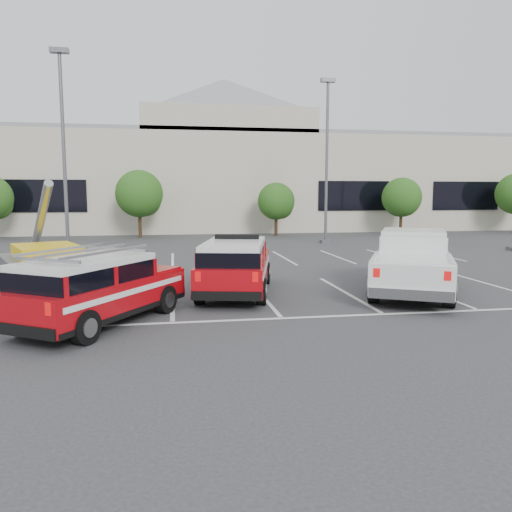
{
  "coord_description": "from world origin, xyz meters",
  "views": [
    {
      "loc": [
        -2.63,
        -14.77,
        3.07
      ],
      "look_at": [
        0.07,
        1.49,
        1.05
      ],
      "focal_mm": 35.0,
      "sensor_mm": 36.0,
      "label": 1
    }
  ],
  "objects_px": {
    "tree_right": "(402,199)",
    "white_pickup": "(412,268)",
    "light_pole_left": "(64,153)",
    "tree_mid_right": "(277,203)",
    "ladder_suv": "(97,294)",
    "convention_building": "(203,177)",
    "tree_mid_left": "(141,195)",
    "utility_rig": "(44,274)",
    "fire_chief_suv": "(236,270)",
    "light_pole_mid": "(327,161)"
  },
  "relations": [
    {
      "from": "tree_right",
      "to": "white_pickup",
      "type": "distance_m",
      "value": 24.47
    },
    {
      "from": "tree_right",
      "to": "light_pole_left",
      "type": "distance_m",
      "value": 25.3
    },
    {
      "from": "tree_mid_right",
      "to": "ladder_suv",
      "type": "bearing_deg",
      "value": -111.07
    },
    {
      "from": "convention_building",
      "to": "tree_right",
      "type": "distance_m",
      "value": 17.96
    },
    {
      "from": "tree_right",
      "to": "white_pickup",
      "type": "height_order",
      "value": "tree_right"
    },
    {
      "from": "tree_mid_left",
      "to": "utility_rig",
      "type": "distance_m",
      "value": 21.21
    },
    {
      "from": "tree_mid_left",
      "to": "light_pole_left",
      "type": "height_order",
      "value": "light_pole_left"
    },
    {
      "from": "utility_rig",
      "to": "white_pickup",
      "type": "bearing_deg",
      "value": -29.06
    },
    {
      "from": "tree_mid_left",
      "to": "tree_right",
      "type": "bearing_deg",
      "value": -0.0
    },
    {
      "from": "tree_mid_left",
      "to": "tree_mid_right",
      "type": "xyz_separation_m",
      "value": [
        10.0,
        -0.0,
        -0.54
      ]
    },
    {
      "from": "ladder_suv",
      "to": "tree_mid_right",
      "type": "bearing_deg",
      "value": 101.13
    },
    {
      "from": "tree_right",
      "to": "utility_rig",
      "type": "bearing_deg",
      "value": -135.82
    },
    {
      "from": "convention_building",
      "to": "ladder_suv",
      "type": "distance_m",
      "value": 35.09
    },
    {
      "from": "light_pole_left",
      "to": "convention_building",
      "type": "bearing_deg",
      "value": 67.61
    },
    {
      "from": "tree_right",
      "to": "tree_mid_left",
      "type": "bearing_deg",
      "value": 180.0
    },
    {
      "from": "fire_chief_suv",
      "to": "tree_mid_left",
      "type": "bearing_deg",
      "value": 113.65
    },
    {
      "from": "light_pole_mid",
      "to": "white_pickup",
      "type": "relative_size",
      "value": 1.55
    },
    {
      "from": "fire_chief_suv",
      "to": "light_pole_mid",
      "type": "bearing_deg",
      "value": 76.19
    },
    {
      "from": "convention_building",
      "to": "utility_rig",
      "type": "bearing_deg",
      "value": -102.3
    },
    {
      "from": "convention_building",
      "to": "light_pole_left",
      "type": "distance_m",
      "value": 21.49
    },
    {
      "from": "tree_mid_left",
      "to": "utility_rig",
      "type": "xyz_separation_m",
      "value": [
        -1.63,
        -21.02,
        -2.34
      ]
    },
    {
      "from": "convention_building",
      "to": "ladder_suv",
      "type": "height_order",
      "value": "convention_building"
    },
    {
      "from": "tree_mid_right",
      "to": "tree_right",
      "type": "height_order",
      "value": "tree_right"
    },
    {
      "from": "fire_chief_suv",
      "to": "white_pickup",
      "type": "xyz_separation_m",
      "value": [
        5.59,
        -0.57,
        0.03
      ]
    },
    {
      "from": "tree_mid_right",
      "to": "fire_chief_suv",
      "type": "xyz_separation_m",
      "value": [
        -5.83,
        -21.56,
        -1.75
      ]
    },
    {
      "from": "fire_chief_suv",
      "to": "white_pickup",
      "type": "relative_size",
      "value": 0.83
    },
    {
      "from": "tree_mid_right",
      "to": "utility_rig",
      "type": "bearing_deg",
      "value": -118.96
    },
    {
      "from": "convention_building",
      "to": "ladder_suv",
      "type": "xyz_separation_m",
      "value": [
        -4.62,
        -34.56,
        -3.98
      ]
    },
    {
      "from": "tree_mid_left",
      "to": "tree_right",
      "type": "height_order",
      "value": "tree_mid_left"
    },
    {
      "from": "tree_mid_right",
      "to": "tree_mid_left",
      "type": "bearing_deg",
      "value": 180.0
    },
    {
      "from": "tree_right",
      "to": "light_pole_mid",
      "type": "distance_m",
      "value": 10.38
    },
    {
      "from": "white_pickup",
      "to": "ladder_suv",
      "type": "height_order",
      "value": "white_pickup"
    },
    {
      "from": "light_pole_left",
      "to": "utility_rig",
      "type": "distance_m",
      "value": 11.94
    },
    {
      "from": "white_pickup",
      "to": "tree_mid_right",
      "type": "bearing_deg",
      "value": 116.55
    },
    {
      "from": "light_pole_mid",
      "to": "ladder_suv",
      "type": "distance_m",
      "value": 22.36
    },
    {
      "from": "tree_right",
      "to": "utility_rig",
      "type": "relative_size",
      "value": 0.9
    },
    {
      "from": "tree_mid_right",
      "to": "light_pole_mid",
      "type": "relative_size",
      "value": 0.39
    },
    {
      "from": "tree_mid_right",
      "to": "light_pole_mid",
      "type": "bearing_deg",
      "value": -72.48
    },
    {
      "from": "fire_chief_suv",
      "to": "convention_building",
      "type": "bearing_deg",
      "value": 101.03
    },
    {
      "from": "tree_mid_right",
      "to": "ladder_suv",
      "type": "xyz_separation_m",
      "value": [
        -9.53,
        -24.74,
        -1.76
      ]
    },
    {
      "from": "convention_building",
      "to": "tree_right",
      "type": "bearing_deg",
      "value": -33.37
    },
    {
      "from": "tree_mid_left",
      "to": "utility_rig",
      "type": "bearing_deg",
      "value": -94.44
    },
    {
      "from": "white_pickup",
      "to": "ladder_suv",
      "type": "xyz_separation_m",
      "value": [
        -9.29,
        -2.61,
        -0.04
      ]
    },
    {
      "from": "light_pole_mid",
      "to": "utility_rig",
      "type": "bearing_deg",
      "value": -132.13
    },
    {
      "from": "light_pole_left",
      "to": "tree_mid_left",
      "type": "bearing_deg",
      "value": 72.9
    },
    {
      "from": "light_pole_left",
      "to": "light_pole_mid",
      "type": "xyz_separation_m",
      "value": [
        15.0,
        4.0,
        0.0
      ]
    },
    {
      "from": "tree_mid_left",
      "to": "light_pole_left",
      "type": "bearing_deg",
      "value": -107.1
    },
    {
      "from": "convention_building",
      "to": "white_pickup",
      "type": "xyz_separation_m",
      "value": [
        4.67,
        -31.95,
        -3.94
      ]
    },
    {
      "from": "tree_mid_right",
      "to": "tree_right",
      "type": "bearing_deg",
      "value": 0.0
    },
    {
      "from": "light_pole_left",
      "to": "fire_chief_suv",
      "type": "bearing_deg",
      "value": -57.76
    }
  ]
}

